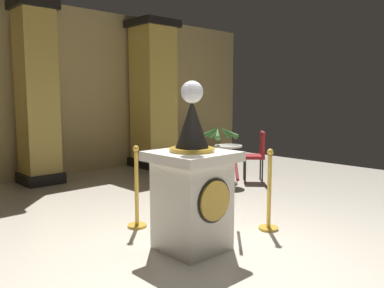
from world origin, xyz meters
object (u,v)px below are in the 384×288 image
(cafe_chair_red, at_px, (257,152))
(stanchion_far, at_px, (137,199))
(cafe_table, at_px, (228,160))
(pedestal_clock, at_px, (192,187))
(potted_palm_right, at_px, (219,164))
(stanchion_near, at_px, (269,202))

(cafe_chair_red, bearing_deg, stanchion_far, -169.18)
(cafe_table, xyz_separation_m, cafe_chair_red, (0.60, -0.20, 0.11))
(pedestal_clock, relative_size, potted_palm_right, 1.60)
(potted_palm_right, height_order, cafe_chair_red, potted_palm_right)
(potted_palm_right, distance_m, cafe_chair_red, 0.77)
(pedestal_clock, height_order, stanchion_far, pedestal_clock)
(potted_palm_right, bearing_deg, cafe_chair_red, -45.61)
(stanchion_near, height_order, potted_palm_right, potted_palm_right)
(stanchion_near, height_order, stanchion_far, stanchion_far)
(potted_palm_right, relative_size, cafe_table, 1.52)
(stanchion_near, xyz_separation_m, cafe_table, (1.53, 2.01, 0.11))
(cafe_table, bearing_deg, potted_palm_right, 73.84)
(stanchion_near, xyz_separation_m, cafe_chair_red, (2.13, 1.81, 0.23))
(potted_palm_right, height_order, cafe_table, potted_palm_right)
(stanchion_near, distance_m, potted_palm_right, 2.84)
(cafe_chair_red, bearing_deg, potted_palm_right, 134.39)
(potted_palm_right, relative_size, cafe_chair_red, 1.16)
(pedestal_clock, bearing_deg, stanchion_far, 90.77)
(stanchion_far, xyz_separation_m, cafe_table, (2.64, 0.83, 0.10))
(cafe_chair_red, bearing_deg, cafe_table, 161.22)
(stanchion_near, relative_size, cafe_chair_red, 1.04)
(cafe_table, relative_size, cafe_chair_red, 0.76)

